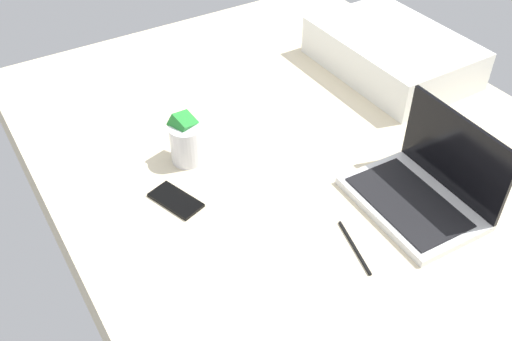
{
  "coord_description": "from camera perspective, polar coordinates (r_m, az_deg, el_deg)",
  "views": [
    {
      "loc": [
        100.8,
        -79.11,
        117.98
      ],
      "look_at": [
        7.23,
        -21.62,
        24.0
      ],
      "focal_mm": 40.15,
      "sensor_mm": 36.0,
      "label": 1
    }
  ],
  "objects": [
    {
      "name": "snack_cup",
      "position": [
        1.55,
        -6.96,
        2.9
      ],
      "size": [
        10.38,
        9.0,
        14.48
      ],
      "color": "silver",
      "rests_on": "bed_mattress"
    },
    {
      "name": "pillow",
      "position": [
        1.99,
        13.37,
        11.37
      ],
      "size": [
        52.0,
        36.0,
        13.0
      ],
      "primitive_type": "cube",
      "color": "white",
      "rests_on": "bed_mattress"
    },
    {
      "name": "charger_cable",
      "position": [
        1.36,
        9.77,
        -7.55
      ],
      "size": [
        16.62,
        4.78,
        0.6
      ],
      "primitive_type": "cube",
      "rotation": [
        0.0,
        0.0,
        -0.25
      ],
      "color": "black",
      "rests_on": "bed_mattress"
    },
    {
      "name": "cell_phone",
      "position": [
        1.46,
        -8.0,
        -2.94
      ],
      "size": [
        15.44,
        10.92,
        0.8
      ],
      "primitive_type": "cube",
      "rotation": [
        0.0,
        0.0,
        5.04
      ],
      "color": "black",
      "rests_on": "bed_mattress"
    },
    {
      "name": "bed_mattress",
      "position": [
        1.68,
        4.99,
        -0.01
      ],
      "size": [
        180.0,
        140.0,
        18.0
      ],
      "primitive_type": "cube",
      "color": "beige",
      "rests_on": "ground"
    },
    {
      "name": "laptop",
      "position": [
        1.48,
        16.35,
        -1.78
      ],
      "size": [
        33.82,
        24.2,
        23.0
      ],
      "rotation": [
        0.0,
        0.0,
        -0.04
      ],
      "color": "silver",
      "rests_on": "bed_mattress"
    }
  ]
}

